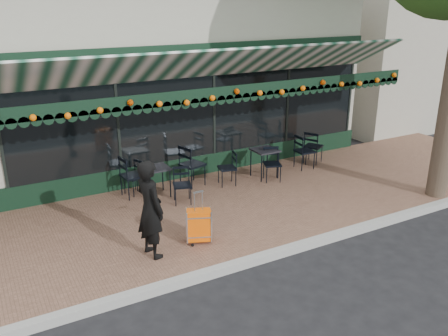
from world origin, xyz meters
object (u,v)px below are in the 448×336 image
chair_a_front (272,164)px  chair_b_right (192,165)px  chair_a_extra (313,147)px  chair_solo (132,176)px  chair_a_left (227,168)px  chair_b_left (134,177)px  chair_b_front (182,186)px  cafe_table_b (156,170)px  suitcase (199,226)px  woman (150,209)px  cafe_table_a (265,152)px  chair_a_right (305,151)px

chair_a_front → chair_b_right: bearing=-179.2°
chair_a_extra → chair_solo: bearing=60.1°
chair_a_left → chair_b_left: size_ratio=1.07×
chair_a_front → chair_b_front: bearing=-155.2°
cafe_table_b → chair_b_left: bearing=138.4°
suitcase → chair_a_front: suitcase is taller
suitcase → chair_b_left: size_ratio=1.29×
woman → cafe_table_a: bearing=-71.7°
cafe_table_b → chair_b_right: chair_b_right is taller
chair_b_left → chair_a_left: bearing=54.1°
cafe_table_a → cafe_table_b: bearing=176.2°
chair_solo → chair_b_left: bearing=-36.2°
chair_a_right → chair_solo: (-4.49, 0.36, 0.02)m
chair_solo → chair_a_right: bearing=-101.5°
chair_a_right → chair_a_left: bearing=95.5°
woman → chair_a_front: woman is taller
woman → chair_b_front: size_ratio=2.17×
woman → chair_a_left: bearing=-62.9°
woman → chair_a_extra: woman is taller
chair_a_front → chair_a_extra: (1.72, 0.59, 0.03)m
cafe_table_a → chair_b_right: (-1.78, 0.37, -0.14)m
woman → chair_a_right: (5.04, 2.28, -0.41)m
chair_a_extra → chair_b_left: chair_a_extra is taller
chair_a_extra → chair_b_front: chair_a_extra is taller
chair_a_right → chair_a_front: 1.29m
chair_a_right → chair_a_front: size_ratio=1.09×
chair_a_left → chair_b_front: size_ratio=1.03×
cafe_table_b → cafe_table_a: bearing=-3.8°
chair_b_left → chair_b_right: (1.37, -0.17, 0.12)m
cafe_table_b → suitcase: bearing=-93.1°
chair_b_left → chair_b_front: size_ratio=0.97×
woman → chair_a_front: bearing=-75.3°
chair_a_right → chair_a_front: bearing=109.8°
chair_b_left → chair_b_front: chair_b_front is taller
chair_b_left → chair_b_right: chair_b_right is taller
chair_b_left → chair_solo: bearing=-50.7°
chair_b_right → cafe_table_a: bearing=-117.5°
chair_a_left → chair_b_front: 1.43m
chair_a_left → chair_solo: (-2.17, 0.42, 0.06)m
cafe_table_a → chair_a_left: chair_a_left is taller
chair_a_right → chair_a_extra: (0.48, 0.24, -0.01)m
woman → chair_b_front: 2.28m
chair_a_front → chair_a_left: bearing=-174.2°
chair_a_front → chair_b_left: chair_a_front is taller
cafe_table_a → chair_a_extra: (1.75, 0.30, -0.20)m
suitcase → cafe_table_b: bearing=109.6°
cafe_table_b → chair_solo: size_ratio=0.71×
chair_b_front → chair_b_left: bearing=144.8°
chair_b_right → chair_b_front: (-0.63, -0.83, -0.10)m
chair_a_extra → chair_a_right: bearing=88.2°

